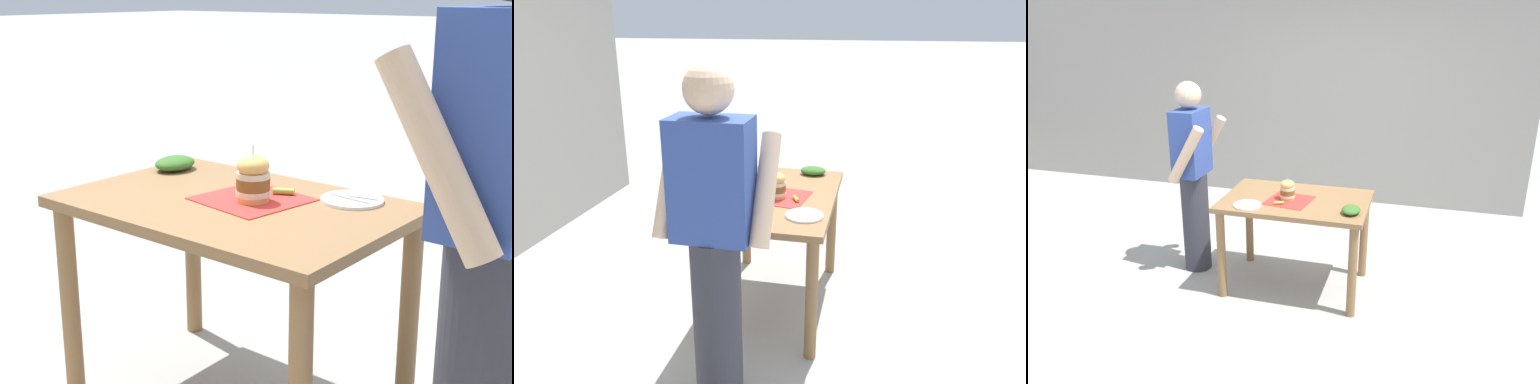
% 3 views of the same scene
% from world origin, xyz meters
% --- Properties ---
extents(ground_plane, '(80.00, 80.00, 0.00)m').
position_xyz_m(ground_plane, '(0.00, 0.00, 0.00)').
color(ground_plane, '#ADAAA3').
extents(patio_table, '(0.78, 1.18, 0.79)m').
position_xyz_m(patio_table, '(0.00, 0.00, 0.66)').
color(patio_table, olive).
rests_on(patio_table, ground).
extents(serving_paper, '(0.38, 0.38, 0.00)m').
position_xyz_m(serving_paper, '(-0.05, 0.04, 0.79)').
color(serving_paper, red).
rests_on(serving_paper, patio_table).
extents(sandwich, '(0.12, 0.12, 0.20)m').
position_xyz_m(sandwich, '(-0.03, 0.06, 0.87)').
color(sandwich, '#E5B25B').
rests_on(sandwich, serving_paper).
extents(pickle_spear, '(0.06, 0.08, 0.02)m').
position_xyz_m(pickle_spear, '(-0.16, 0.10, 0.81)').
color(pickle_spear, '#8EA83D').
rests_on(pickle_spear, serving_paper).
extents(side_plate_with_forks, '(0.22, 0.22, 0.02)m').
position_xyz_m(side_plate_with_forks, '(-0.25, 0.33, 0.80)').
color(side_plate_with_forks, white).
rests_on(side_plate_with_forks, patio_table).
extents(side_salad, '(0.18, 0.14, 0.06)m').
position_xyz_m(side_salad, '(-0.19, -0.48, 0.82)').
color(side_salad, '#386B28').
rests_on(side_salad, patio_table).
extents(diner_across_table, '(0.55, 0.35, 1.69)m').
position_xyz_m(diner_across_table, '(0.07, 0.94, 0.88)').
color(diner_across_table, '#33333D').
rests_on(diner_across_table, ground).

